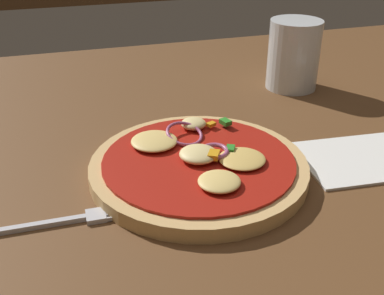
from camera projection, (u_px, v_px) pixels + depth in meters
name	position (u px, v px, depth m)	size (l,w,h in m)	color
dining_table	(177.00, 191.00, 0.50)	(1.25, 0.99, 0.03)	brown
pizza	(197.00, 164.00, 0.50)	(0.23, 0.23, 0.03)	tan
fork	(64.00, 221.00, 0.43)	(0.17, 0.02, 0.01)	silver
beer_glass	(293.00, 59.00, 0.71)	(0.08, 0.08, 0.10)	silver
napkin	(367.00, 158.00, 0.53)	(0.16, 0.11, 0.00)	white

